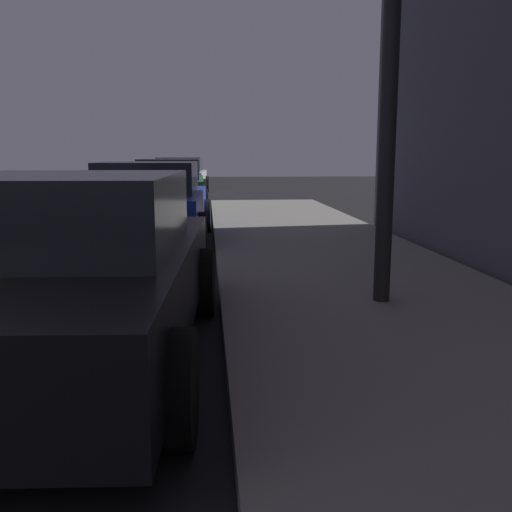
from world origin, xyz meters
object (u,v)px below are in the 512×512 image
object	(u,v)px
car_black	(70,272)
car_silver	(180,176)
car_blue	(150,203)
car_green	(170,184)

from	to	relation	value
car_black	car_silver	world-z (taller)	same
car_blue	car_green	world-z (taller)	same
car_blue	car_silver	size ratio (longest dim) A/B	0.94
car_black	car_green	distance (m)	12.23
car_silver	car_black	bearing A→B (deg)	-90.00
car_black	car_silver	xyz separation A→B (m)	(-0.00, 18.59, -0.00)
car_blue	car_green	size ratio (longest dim) A/B	0.93
car_black	car_blue	world-z (taller)	same
car_black	car_silver	size ratio (longest dim) A/B	0.98
car_blue	car_silver	distance (m)	12.37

